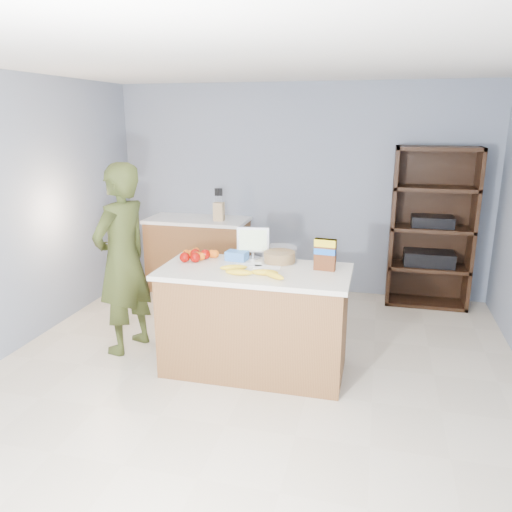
% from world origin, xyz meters
% --- Properties ---
extents(floor, '(4.50, 5.00, 0.02)m').
position_xyz_m(floor, '(0.00, 0.00, 0.00)').
color(floor, beige).
rests_on(floor, ground).
extents(walls, '(4.52, 5.02, 2.51)m').
position_xyz_m(walls, '(0.00, 0.00, 1.65)').
color(walls, gray).
rests_on(walls, ground).
extents(counter_peninsula, '(1.56, 0.76, 0.90)m').
position_xyz_m(counter_peninsula, '(0.00, 0.30, 0.42)').
color(counter_peninsula, brown).
rests_on(counter_peninsula, ground).
extents(back_cabinet, '(1.24, 0.62, 0.90)m').
position_xyz_m(back_cabinet, '(-1.20, 2.20, 0.45)').
color(back_cabinet, brown).
rests_on(back_cabinet, ground).
extents(shelving_unit, '(0.90, 0.40, 1.80)m').
position_xyz_m(shelving_unit, '(1.55, 2.35, 0.86)').
color(shelving_unit, black).
rests_on(shelving_unit, ground).
extents(person, '(0.56, 0.71, 1.73)m').
position_xyz_m(person, '(-1.25, 0.41, 0.87)').
color(person, '#313916').
rests_on(person, ground).
extents(knife_block, '(0.12, 0.10, 0.31)m').
position_xyz_m(knife_block, '(-0.90, 2.14, 1.02)').
color(knife_block, tan).
rests_on(knife_block, back_cabinet).
extents(envelopes, '(0.40, 0.19, 0.00)m').
position_xyz_m(envelopes, '(0.00, 0.40, 0.90)').
color(envelopes, white).
rests_on(envelopes, counter_peninsula).
extents(bananas, '(0.58, 0.27, 0.05)m').
position_xyz_m(bananas, '(0.02, 0.15, 0.92)').
color(bananas, yellow).
rests_on(bananas, counter_peninsula).
extents(apples, '(0.23, 0.22, 0.09)m').
position_xyz_m(apples, '(-0.56, 0.43, 0.94)').
color(apples, '#860702').
rests_on(apples, counter_peninsula).
extents(oranges, '(0.32, 0.22, 0.07)m').
position_xyz_m(oranges, '(-0.55, 0.51, 0.94)').
color(oranges, orange).
rests_on(oranges, counter_peninsula).
extents(blue_carton, '(0.19, 0.14, 0.08)m').
position_xyz_m(blue_carton, '(-0.22, 0.53, 0.94)').
color(blue_carton, blue).
rests_on(blue_carton, counter_peninsula).
extents(salad_bowl, '(0.30, 0.30, 0.13)m').
position_xyz_m(salad_bowl, '(0.15, 0.56, 0.96)').
color(salad_bowl, '#267219').
rests_on(salad_bowl, counter_peninsula).
extents(tv, '(0.28, 0.12, 0.28)m').
position_xyz_m(tv, '(-0.09, 0.61, 1.06)').
color(tv, silver).
rests_on(tv, counter_peninsula).
extents(cereal_box, '(0.18, 0.08, 0.26)m').
position_xyz_m(cereal_box, '(0.56, 0.42, 1.05)').
color(cereal_box, '#592B14').
rests_on(cereal_box, counter_peninsula).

